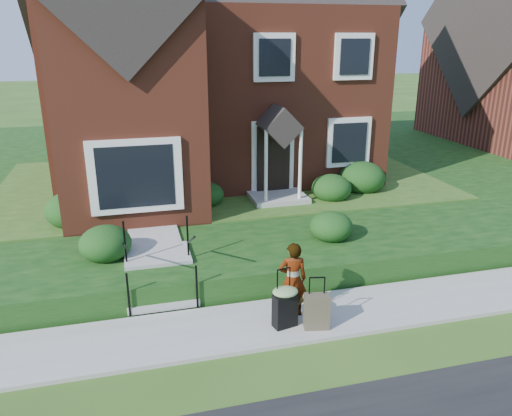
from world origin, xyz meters
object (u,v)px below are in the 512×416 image
object	(u,v)px
front_steps	(159,271)
woman	(293,279)
suitcase_black	(285,304)
suitcase_olive	(317,311)

from	to	relation	value
front_steps	woman	bearing A→B (deg)	-35.89
woman	suitcase_black	distance (m)	0.53
front_steps	suitcase_black	size ratio (longest dim) A/B	1.76
suitcase_olive	woman	bearing A→B (deg)	128.56
suitcase_black	suitcase_olive	xyz separation A→B (m)	(0.54, -0.19, -0.11)
woman	suitcase_olive	bearing A→B (deg)	126.24
front_steps	suitcase_olive	bearing A→B (deg)	-40.52
suitcase_black	suitcase_olive	world-z (taller)	suitcase_black
suitcase_black	woman	bearing A→B (deg)	41.78
front_steps	suitcase_olive	size ratio (longest dim) A/B	2.03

